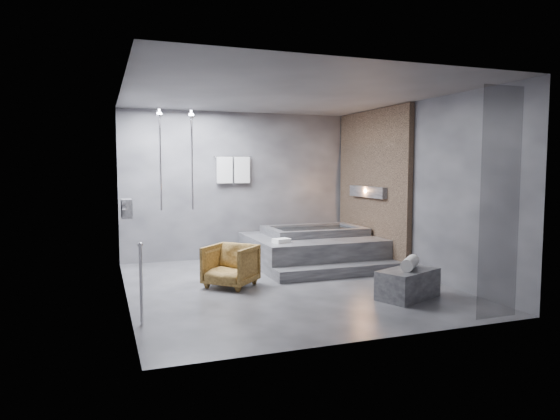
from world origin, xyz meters
name	(u,v)px	position (x,y,z in m)	size (l,w,h in m)	color
room	(304,169)	(0.40, 0.24, 1.73)	(5.00, 5.04, 2.82)	#2E2E30
tub_deck	(311,250)	(1.05, 1.45, 0.25)	(2.20, 2.00, 0.50)	#333335
tub_step	(340,271)	(1.05, 0.27, 0.09)	(2.20, 0.36, 0.18)	#333335
concrete_bench	(408,284)	(1.30, -1.24, 0.19)	(0.86, 0.47, 0.39)	#2E2E31
driftwood_chair	(231,266)	(-0.77, 0.23, 0.31)	(0.66, 0.68, 0.62)	#4C3313
rolled_towel	(410,263)	(1.34, -1.22, 0.47)	(0.17, 0.17, 0.47)	silver
deck_towel	(282,241)	(0.27, 0.88, 0.54)	(0.26, 0.19, 0.07)	white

